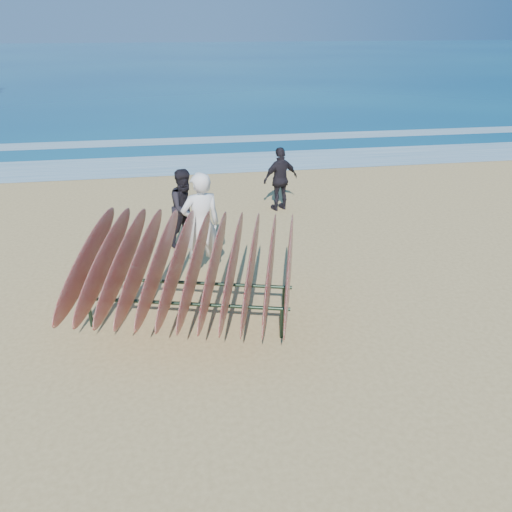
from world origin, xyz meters
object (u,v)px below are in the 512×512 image
object	(u,v)px
person_dark_b	(280,179)
person_white	(201,225)
person_dark_a	(186,208)
surfboard_rack	(186,266)

from	to	relation	value
person_dark_b	person_white	bearing A→B (deg)	38.77
person_white	person_dark_a	distance (m)	1.44
surfboard_rack	person_dark_a	xyz separation A→B (m)	(0.09, 2.97, -0.15)
person_dark_a	person_white	bearing A→B (deg)	-114.02
person_white	person_dark_b	size ratio (longest dim) A/B	1.26
person_dark_a	person_dark_b	world-z (taller)	person_dark_a
person_dark_a	surfboard_rack	bearing A→B (deg)	-125.25
surfboard_rack	person_dark_b	distance (m)	5.37
surfboard_rack	person_white	distance (m)	1.60
person_dark_a	person_dark_b	bearing A→B (deg)	3.84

